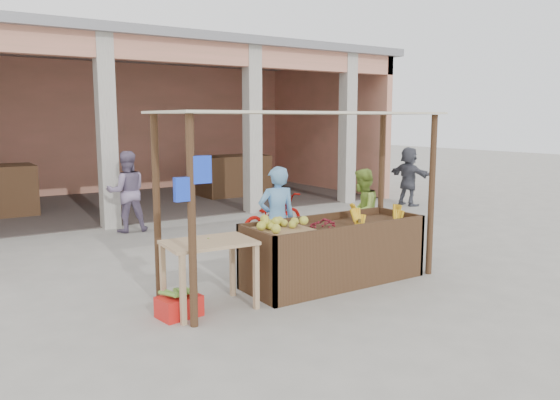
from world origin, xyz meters
TOP-DOWN VIEW (x-y plane):
  - ground at (0.00, 0.00)m, footprint 60.00×60.00m
  - market_building at (0.05, 8.93)m, footprint 14.40×6.40m
  - fruit_stall at (0.50, 0.00)m, footprint 2.60×0.95m
  - stall_awning at (-0.01, 0.06)m, footprint 4.09×1.35m
  - banana_heap at (1.20, -0.02)m, footprint 1.19×0.65m
  - melon_tray at (-0.39, 0.02)m, footprint 0.77×0.67m
  - berry_heap at (0.33, 0.00)m, footprint 0.45×0.37m
  - side_table at (-1.46, -0.05)m, footprint 1.09×0.76m
  - papaya_pile at (-1.46, -0.05)m, footprint 0.65×0.37m
  - red_crate at (-1.87, -0.08)m, footprint 0.52×0.41m
  - plantain_bundle at (-1.87, -0.08)m, footprint 0.37×0.26m
  - produce_sacks at (2.77, 5.46)m, footprint 0.78×0.73m
  - vendor_blue at (0.14, 0.92)m, footprint 0.73×0.60m
  - vendor_green at (1.95, 1.05)m, footprint 0.85×0.73m
  - motorcycle at (1.13, 2.60)m, footprint 1.17×1.90m
  - shopper_d at (6.49, 4.30)m, footprint 0.66×1.53m
  - shopper_f at (-0.83, 5.03)m, footprint 0.95×0.64m

SIDE VIEW (x-z plane):
  - ground at x=0.00m, z-range 0.00..0.00m
  - red_crate at x=-1.87m, z-range 0.00..0.25m
  - plantain_bundle at x=-1.87m, z-range 0.25..0.32m
  - produce_sacks at x=2.77m, z-range 0.00..0.59m
  - fruit_stall at x=0.50m, z-range 0.00..0.80m
  - motorcycle at x=1.13m, z-range 0.00..0.94m
  - side_table at x=-1.46m, z-range 0.28..1.13m
  - vendor_green at x=1.95m, z-range 0.00..1.53m
  - shopper_d at x=6.49m, z-range 0.00..1.64m
  - vendor_blue at x=0.14m, z-range 0.00..1.70m
  - berry_heap at x=0.33m, z-range 0.80..0.94m
  - melon_tray at x=-0.39m, z-range 0.79..1.00m
  - shopper_f at x=-0.83m, z-range 0.00..1.80m
  - banana_heap at x=1.20m, z-range 0.80..1.02m
  - papaya_pile at x=-1.46m, z-range 0.85..1.03m
  - stall_awning at x=-0.01m, z-range 0.78..3.17m
  - market_building at x=0.05m, z-range 0.60..4.80m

